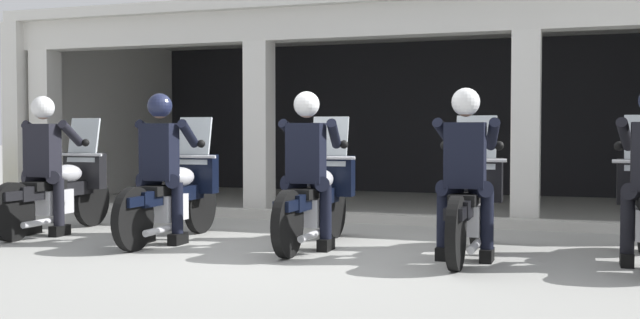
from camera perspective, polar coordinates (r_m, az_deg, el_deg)
ground_plane at (r=10.47m, az=4.57°, el=-4.36°), size 80.00×80.00×0.00m
station_building at (r=12.81m, az=7.74°, el=5.82°), size 12.15×5.04×3.05m
kerb_strip at (r=9.85m, az=4.16°, el=-4.43°), size 11.65×0.24×0.12m
motorcycle_far_left at (r=9.42m, az=-18.87°, el=-2.15°), size 0.62×2.04×1.35m
police_officer_far_left at (r=9.18m, az=-20.00°, el=0.46°), size 0.63×0.61×1.58m
motorcycle_left at (r=8.42m, az=-10.84°, el=-2.58°), size 0.62×2.04×1.35m
police_officer_left at (r=8.15m, az=-11.86°, el=0.34°), size 0.63×0.61×1.58m
motorcycle_center at (r=7.87m, az=-0.26°, el=-2.87°), size 0.62×2.04×1.35m
police_officer_center at (r=7.58m, az=-0.97°, el=0.25°), size 0.63×0.61×1.58m
motorcycle_right at (r=7.37m, az=11.18°, el=-3.26°), size 0.62×2.04×1.35m
police_officer_right at (r=7.06m, az=10.88°, el=0.07°), size 0.63×0.61×1.58m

